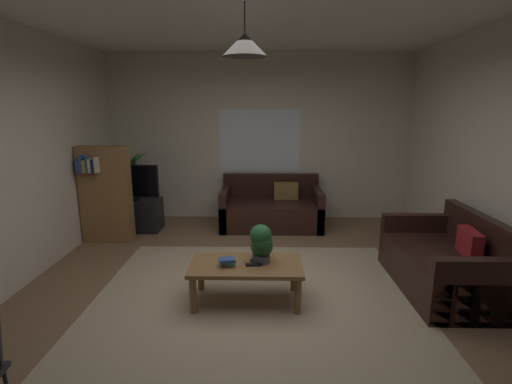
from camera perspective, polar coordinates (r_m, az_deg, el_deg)
The scene contains 19 objects.
floor at distance 4.08m, azimuth -0.08°, elevation -15.66°, with size 5.11×5.70×0.02m, color brown.
rug at distance 3.89m, azimuth -0.14°, elevation -16.90°, with size 3.32×3.13×0.01m, color tan.
wall_back at distance 6.48m, azimuth 0.41°, elevation 8.29°, with size 5.23×0.06×2.82m, color beige.
ceiling at distance 3.68m, azimuth -0.09°, elevation 26.90°, with size 5.11×5.70×0.02m, color white.
window_pane at distance 6.45m, azimuth 0.55°, elevation 7.85°, with size 1.39×0.01×1.06m, color white.
couch_under_window at distance 6.15m, azimuth 2.35°, elevation -2.77°, with size 1.62×0.89×0.82m.
couch_right_side at distance 4.57m, azimuth 27.05°, elevation -9.95°, with size 0.89×1.50×0.82m.
coffee_table at distance 3.82m, azimuth -1.51°, elevation -11.78°, with size 1.12×0.58×0.41m.
book_on_table_0 at distance 3.75m, azimuth -4.29°, elevation -11.01°, with size 0.12×0.10×0.02m, color #99663F.
book_on_table_1 at distance 3.73m, azimuth -4.23°, elevation -10.72°, with size 0.13×0.10×0.03m, color #387247.
book_on_table_2 at distance 3.72m, azimuth -4.48°, elevation -10.32°, with size 0.15×0.11×0.03m, color #2D4C8C.
remote_on_table_0 at distance 3.75m, azimuth -0.38°, elevation -11.01°, with size 0.05×0.16×0.02m, color black.
remote_on_table_1 at distance 3.79m, azimuth 0.04°, elevation -10.73°, with size 0.05×0.16×0.02m, color black.
potted_plant_on_table at distance 3.75m, azimuth 0.85°, elevation -7.77°, with size 0.23×0.26×0.40m.
tv_stand at distance 6.28m, azimuth -18.37°, elevation -3.33°, with size 0.90×0.44×0.50m, color black.
tv at distance 6.13m, azimuth -18.80°, elevation 1.45°, with size 0.91×0.16×0.56m.
potted_palm_corner at distance 6.71m, azimuth -18.47°, elevation 0.62°, with size 0.70×0.79×1.29m.
bookshelf_corner at distance 5.78m, azimuth -22.05°, elevation -0.23°, with size 0.70×0.31×1.40m.
pendant_lamp at distance 3.50m, azimuth -1.73°, elevation 21.60°, with size 0.40×0.40×0.45m.
Camera 1 is at (0.07, -3.57, 1.95)m, focal length 26.16 mm.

